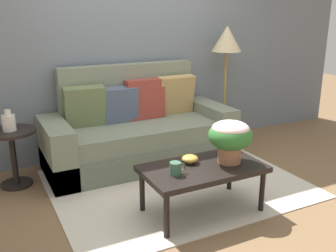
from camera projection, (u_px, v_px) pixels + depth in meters
ground_plane at (180, 187)px, 3.76m from camera, size 14.00×14.00×0.00m
wall_back at (129, 26)px, 4.40m from camera, size 6.40×0.12×3.00m
area_rug at (176, 183)px, 3.82m from camera, size 2.39×1.88×0.01m
couch at (138, 133)px, 4.29m from camera, size 2.08×0.86×1.09m
coffee_table at (203, 171)px, 3.20m from camera, size 1.02×0.57×0.42m
side_table at (12, 148)px, 3.69m from camera, size 0.47×0.47×0.57m
floor_lamp at (227, 46)px, 4.70m from camera, size 0.37×0.37×1.49m
potted_plant at (230, 136)px, 3.20m from camera, size 0.37×0.37×0.37m
coffee_mug at (176, 168)px, 3.01m from camera, size 0.14×0.09×0.10m
snack_bowl at (190, 159)px, 3.24m from camera, size 0.14×0.14×0.07m
table_vase at (9, 122)px, 3.60m from camera, size 0.12×0.12×0.20m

